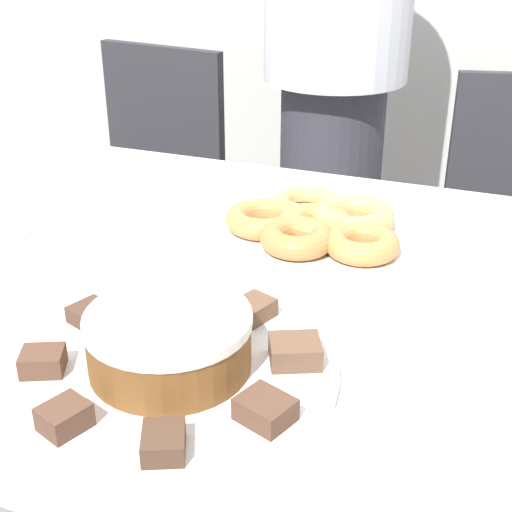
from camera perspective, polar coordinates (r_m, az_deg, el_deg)
name	(u,v)px	position (r m, az deg, el deg)	size (l,w,h in m)	color
table	(239,322)	(1.07, -1.34, -5.34)	(1.73, 0.92, 0.74)	silver
person_standing	(336,59)	(1.85, 6.39, 15.40)	(0.36, 0.36, 1.66)	#383842
office_chair_left	(139,218)	(2.08, -9.35, 3.02)	(0.50, 0.50, 0.87)	black
plate_cake	(171,369)	(0.82, -6.82, -9.00)	(0.38, 0.38, 0.01)	white
plate_donuts	(317,237)	(1.13, 4.89, 1.54)	(0.39, 0.39, 0.01)	white
frosted_cake	(169,341)	(0.80, -6.96, -6.74)	(0.19, 0.19, 0.07)	brown
lamington_0	(265,409)	(0.73, 0.76, -12.17)	(0.07, 0.06, 0.03)	brown
lamington_1	(295,351)	(0.82, 3.15, -7.62)	(0.07, 0.07, 0.03)	brown
lamington_2	(253,309)	(0.90, -0.20, -4.26)	(0.06, 0.06, 0.02)	brown
lamington_3	(175,294)	(0.93, -6.50, -3.03)	(0.05, 0.06, 0.03)	#513828
lamington_4	(93,315)	(0.91, -12.90, -4.62)	(0.07, 0.06, 0.02)	#513828
lamington_5	(43,361)	(0.84, -16.70, -8.06)	(0.06, 0.06, 0.03)	brown
lamington_6	(64,417)	(0.75, -15.08, -12.33)	(0.05, 0.06, 0.03)	brown
lamington_7	(164,442)	(0.70, -7.41, -14.57)	(0.06, 0.06, 0.02)	#513828
donut_0	(317,223)	(1.13, 4.93, 2.64)	(0.11, 0.11, 0.04)	#D18E4C
donut_1	(353,217)	(1.15, 7.76, 3.13)	(0.13, 0.13, 0.04)	#E5AD66
donut_2	(307,203)	(1.21, 4.08, 4.25)	(0.12, 0.12, 0.03)	#E5AD66
donut_3	(263,219)	(1.14, 0.57, 2.97)	(0.12, 0.12, 0.04)	#D18E4C
donut_4	(297,238)	(1.07, 3.30, 1.47)	(0.11, 0.11, 0.04)	#C68447
donut_5	(362,244)	(1.07, 8.47, 1.00)	(0.11, 0.11, 0.04)	#D18E4C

